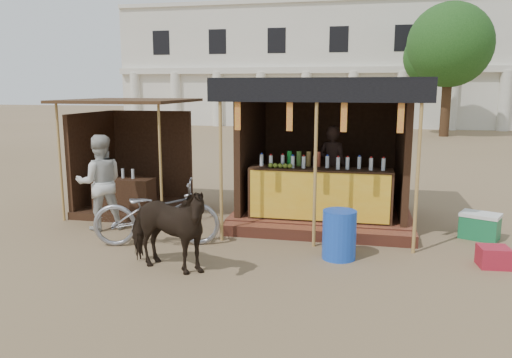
{
  "coord_description": "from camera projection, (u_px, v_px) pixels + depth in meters",
  "views": [
    {
      "loc": [
        1.74,
        -6.49,
        2.63
      ],
      "look_at": [
        0.0,
        1.6,
        1.1
      ],
      "focal_mm": 35.0,
      "sensor_mm": 36.0,
      "label": 1
    }
  ],
  "objects": [
    {
      "name": "secondary_stall",
      "position": [
        128.0,
        171.0,
        10.69
      ],
      "size": [
        2.4,
        2.4,
        2.38
      ],
      "color": "#392214",
      "rests_on": "ground"
    },
    {
      "name": "main_stall",
      "position": [
        324.0,
        169.0,
        9.91
      ],
      "size": [
        3.6,
        3.61,
        2.78
      ],
      "color": "brown",
      "rests_on": "ground"
    },
    {
      "name": "red_crate",
      "position": [
        493.0,
        257.0,
        7.38
      ],
      "size": [
        0.45,
        0.41,
        0.31
      ],
      "primitive_type": "cube",
      "rotation": [
        0.0,
        0.0,
        0.08
      ],
      "color": "maroon",
      "rests_on": "ground"
    },
    {
      "name": "ground",
      "position": [
        232.0,
        275.0,
        7.08
      ],
      "size": [
        120.0,
        120.0,
        0.0
      ],
      "primitive_type": "plane",
      "color": "#846B4C",
      "rests_on": "ground"
    },
    {
      "name": "cow",
      "position": [
        166.0,
        229.0,
        7.12
      ],
      "size": [
        1.63,
        1.05,
        1.27
      ],
      "primitive_type": "imported",
      "rotation": [
        0.0,
        0.0,
        1.31
      ],
      "color": "black",
      "rests_on": "ground"
    },
    {
      "name": "tree",
      "position": [
        445.0,
        48.0,
        26.31
      ],
      "size": [
        4.5,
        4.4,
        7.0
      ],
      "color": "#382314",
      "rests_on": "ground"
    },
    {
      "name": "bystander",
      "position": [
        100.0,
        182.0,
        9.23
      ],
      "size": [
        1.08,
        1.02,
        1.78
      ],
      "primitive_type": "imported",
      "rotation": [
        0.0,
        0.0,
        3.67
      ],
      "color": "beige",
      "rests_on": "ground"
    },
    {
      "name": "blue_barrel",
      "position": [
        339.0,
        235.0,
        7.71
      ],
      "size": [
        0.63,
        0.63,
        0.76
      ],
      "primitive_type": "cylinder",
      "rotation": [
        0.0,
        0.0,
        0.24
      ],
      "color": "blue",
      "rests_on": "ground"
    },
    {
      "name": "motorbike",
      "position": [
        157.0,
        213.0,
        8.33
      ],
      "size": [
        2.22,
        1.26,
        1.1
      ],
      "primitive_type": "imported",
      "rotation": [
        0.0,
        0.0,
        1.84
      ],
      "color": "gray",
      "rests_on": "ground"
    },
    {
      "name": "cooler",
      "position": [
        480.0,
        226.0,
        8.75
      ],
      "size": [
        0.77,
        0.67,
        0.46
      ],
      "color": "#197341",
      "rests_on": "ground"
    },
    {
      "name": "background_building",
      "position": [
        312.0,
        68.0,
        35.55
      ],
      "size": [
        26.0,
        7.45,
        8.18
      ],
      "color": "silver",
      "rests_on": "ground"
    }
  ]
}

